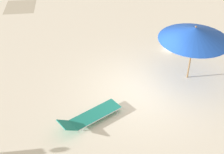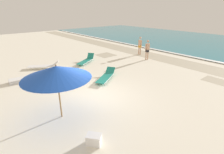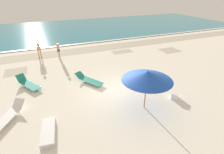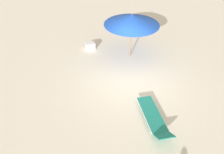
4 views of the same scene
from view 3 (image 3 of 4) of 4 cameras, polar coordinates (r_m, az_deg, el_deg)
ground_plane at (r=11.48m, az=2.39°, el=-5.28°), size 60.00×60.00×0.16m
ocean_water at (r=30.45m, az=-14.77°, el=14.82°), size 60.00×18.52×0.07m
beach_umbrella at (r=9.20m, az=11.44°, el=0.36°), size 2.70×2.70×2.33m
lounger_stack at (r=8.98m, az=-20.07°, el=-16.40°), size 0.85×1.91×0.24m
sun_lounger_under_umbrella at (r=12.60m, az=-7.58°, el=-0.87°), size 1.72×2.27×0.50m
sun_lounger_beside_umbrella at (r=13.28m, az=-25.68°, el=-1.93°), size 1.64×2.23×0.62m
sun_lounger_near_water_left at (r=10.62m, az=-30.76°, el=-10.80°), size 1.69×2.30×0.53m
beachgoer_wading_adult at (r=17.37m, az=-17.17°, el=8.95°), size 0.27×0.43×1.76m
beachgoer_shoreline_child at (r=18.25m, az=-22.87°, el=8.87°), size 0.45×0.27×1.76m
cooler_box at (r=11.43m, az=19.80°, el=-5.66°), size 0.61×0.59×0.37m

